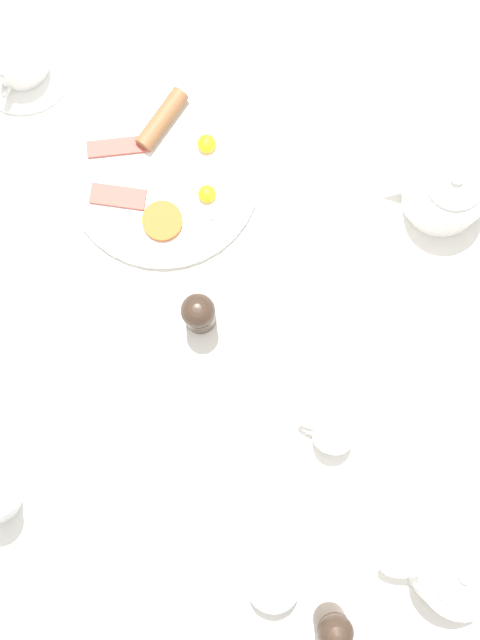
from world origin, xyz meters
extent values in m
plane|color=#70665B|center=(0.00, 0.00, 0.00)|extent=(8.00, 8.00, 0.00)
cube|color=silver|center=(0.00, 0.00, 0.71)|extent=(1.06, 1.17, 0.03)
cylinder|color=brown|center=(0.48, -0.54, 0.35)|extent=(0.04, 0.04, 0.69)
cylinder|color=white|center=(0.18, -0.17, 0.73)|extent=(0.28, 0.28, 0.01)
cylinder|color=white|center=(0.11, -0.15, 0.74)|extent=(0.07, 0.07, 0.00)
sphere|color=yellow|center=(0.11, -0.15, 0.75)|extent=(0.03, 0.03, 0.03)
cylinder|color=white|center=(0.13, -0.22, 0.74)|extent=(0.07, 0.07, 0.00)
sphere|color=yellow|center=(0.13, -0.22, 0.75)|extent=(0.03, 0.03, 0.03)
cylinder|color=brown|center=(0.21, -0.24, 0.75)|extent=(0.05, 0.10, 0.03)
cube|color=#B74C42|center=(0.25, -0.18, 0.74)|extent=(0.09, 0.06, 0.01)
cube|color=#B74C42|center=(0.23, -0.11, 0.74)|extent=(0.08, 0.05, 0.01)
cylinder|color=#D16023|center=(0.15, -0.10, 0.74)|extent=(0.06, 0.06, 0.01)
cylinder|color=white|center=(-0.21, -0.27, 0.77)|extent=(0.12, 0.12, 0.09)
cylinder|color=white|center=(-0.21, -0.27, 0.82)|extent=(0.08, 0.08, 0.01)
sphere|color=white|center=(-0.21, -0.27, 0.83)|extent=(0.02, 0.02, 0.02)
cone|color=white|center=(-0.14, -0.26, 0.78)|extent=(0.05, 0.03, 0.04)
cylinder|color=white|center=(-0.39, 0.22, 0.77)|extent=(0.12, 0.12, 0.09)
cylinder|color=white|center=(-0.39, 0.22, 0.82)|extent=(0.08, 0.08, 0.01)
sphere|color=white|center=(-0.39, 0.22, 0.83)|extent=(0.02, 0.02, 0.02)
torus|color=white|center=(-0.33, 0.24, 0.77)|extent=(0.07, 0.03, 0.07)
cylinder|color=white|center=(0.43, -0.25, 0.73)|extent=(0.15, 0.15, 0.01)
cylinder|color=white|center=(0.43, -0.25, 0.76)|extent=(0.08, 0.08, 0.06)
cylinder|color=olive|center=(0.43, -0.25, 0.75)|extent=(0.07, 0.07, 0.04)
torus|color=white|center=(0.43, -0.20, 0.76)|extent=(0.01, 0.05, 0.05)
cylinder|color=white|center=(-0.16, 0.32, 0.77)|extent=(0.07, 0.07, 0.08)
cylinder|color=white|center=(-0.17, 0.11, 0.75)|extent=(0.05, 0.05, 0.06)
torus|color=white|center=(-0.14, 0.11, 0.75)|extent=(0.04, 0.01, 0.04)
cylinder|color=#38281E|center=(-0.26, 0.34, 0.76)|extent=(0.04, 0.04, 0.07)
sphere|color=#38281E|center=(-0.26, 0.34, 0.81)|extent=(0.05, 0.05, 0.05)
cylinder|color=#38281E|center=(0.05, 0.02, 0.76)|extent=(0.04, 0.04, 0.07)
sphere|color=#38281E|center=(0.05, 0.02, 0.81)|extent=(0.05, 0.05, 0.05)
cube|color=silver|center=(-0.03, 0.36, 0.73)|extent=(0.08, 0.16, 0.00)
cube|color=silver|center=(-0.31, -0.02, 0.73)|extent=(0.11, 0.20, 0.00)
cube|color=silver|center=(0.16, 0.19, 0.73)|extent=(0.15, 0.06, 0.00)
camera|label=1|loc=(-0.05, 0.14, 1.99)|focal=50.00mm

